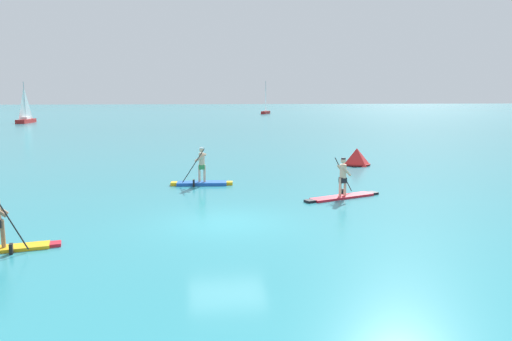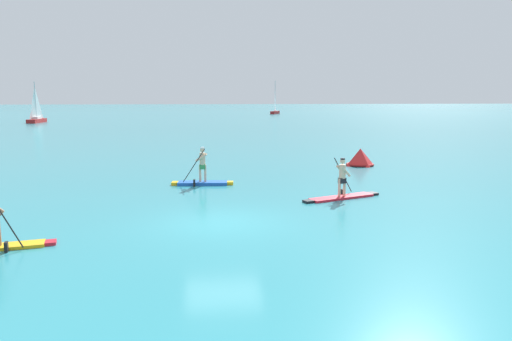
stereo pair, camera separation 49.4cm
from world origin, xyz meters
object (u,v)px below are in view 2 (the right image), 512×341
paddleboarder_mid_center (202,178)px  race_marker_buoy (360,158)px  sailboat_right_horizon (275,108)px  paddleboarder_far_right (342,189)px  sailboat_left_horizon (37,117)px

paddleboarder_mid_center → race_marker_buoy: bearing=-146.1°
paddleboarder_mid_center → sailboat_right_horizon: 87.70m
paddleboarder_far_right → sailboat_left_horizon: sailboat_left_horizon is taller
paddleboarder_far_right → race_marker_buoy: paddleboarder_far_right is taller
race_marker_buoy → paddleboarder_far_right: bearing=-112.5°
paddleboarder_mid_center → sailboat_left_horizon: size_ratio=0.46×
paddleboarder_mid_center → race_marker_buoy: (9.23, 5.22, 0.11)m
paddleboarder_mid_center → paddleboarder_far_right: bearing=151.3°
sailboat_left_horizon → sailboat_right_horizon: bearing=129.0°
race_marker_buoy → paddleboarder_mid_center: bearing=-150.5°
sailboat_left_horizon → race_marker_buoy: bearing=36.5°
race_marker_buoy → sailboat_right_horizon: bearing=85.1°
race_marker_buoy → sailboat_right_horizon: size_ratio=0.23×
race_marker_buoy → sailboat_left_horizon: (-34.33, 49.58, 0.39)m
paddleboarder_mid_center → paddleboarder_far_right: (5.56, -3.63, 0.03)m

